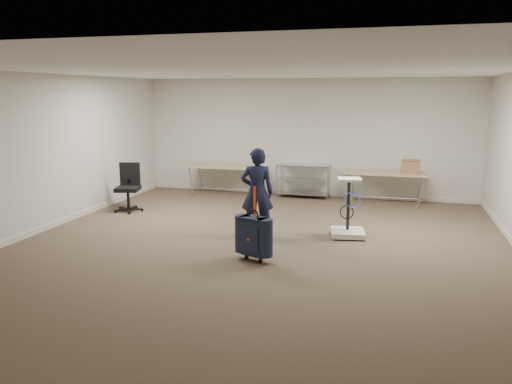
% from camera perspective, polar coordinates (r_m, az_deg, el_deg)
% --- Properties ---
extents(ground, '(9.00, 9.00, 0.00)m').
position_cam_1_polar(ground, '(8.03, 0.06, -6.54)').
color(ground, '#4D3F2F').
rests_on(ground, ground).
extents(room_shell, '(8.00, 9.00, 9.00)m').
position_cam_1_polar(room_shell, '(9.30, 2.33, -3.74)').
color(room_shell, beige).
rests_on(room_shell, ground).
extents(folding_table_left, '(1.80, 0.75, 0.73)m').
position_cam_1_polar(folding_table_left, '(12.11, -3.64, 2.80)').
color(folding_table_left, tan).
rests_on(folding_table_left, ground).
extents(folding_table_right, '(1.80, 0.75, 0.73)m').
position_cam_1_polar(folding_table_right, '(11.46, 14.64, 1.97)').
color(folding_table_right, tan).
rests_on(folding_table_right, ground).
extents(wire_shelf, '(1.22, 0.47, 0.80)m').
position_cam_1_polar(wire_shelf, '(11.92, 5.44, 1.47)').
color(wire_shelf, silver).
rests_on(wire_shelf, ground).
extents(person, '(0.64, 0.50, 1.55)m').
position_cam_1_polar(person, '(8.58, 0.13, -0.04)').
color(person, black).
rests_on(person, ground).
extents(suitcase, '(0.47, 0.37, 1.12)m').
position_cam_1_polar(suitcase, '(7.38, -0.27, -5.04)').
color(suitcase, black).
rests_on(suitcase, ground).
extents(office_chair, '(0.61, 0.61, 1.01)m').
position_cam_1_polar(office_chair, '(10.87, -14.35, -0.50)').
color(office_chair, black).
rests_on(office_chair, ground).
extents(equipment_cart, '(0.65, 0.65, 1.03)m').
position_cam_1_polar(equipment_cart, '(8.78, 10.48, -3.33)').
color(equipment_cart, '#EEE4CD').
rests_on(equipment_cart, ground).
extents(cardboard_box, '(0.41, 0.32, 0.29)m').
position_cam_1_polar(cardboard_box, '(11.37, 17.25, 2.77)').
color(cardboard_box, '#A17D4A').
rests_on(cardboard_box, folding_table_right).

